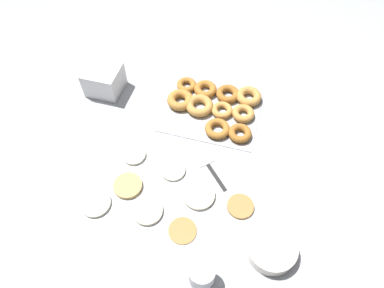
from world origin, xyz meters
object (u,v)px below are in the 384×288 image
object	(u,v)px
pancake_2	(182,230)
donut_tray	(214,106)
pancake_5	(199,195)
pancake_1	(96,203)
pancake_3	(147,211)
container_stack	(104,80)
pancake_4	(134,155)
pancake_6	(240,206)
paper_cup	(202,275)
spatula	(204,159)
pancake_0	(173,170)
pancake_7	(128,186)
batter_bowl	(271,248)

from	to	relation	value
pancake_2	donut_tray	size ratio (longest dim) A/B	0.24
pancake_2	pancake_5	world-z (taller)	pancake_5
pancake_2	donut_tray	bearing A→B (deg)	-87.65
pancake_1	pancake_3	world-z (taller)	same
pancake_5	container_stack	size ratio (longest dim) A/B	0.79
pancake_4	pancake_5	bearing A→B (deg)	160.60
pancake_6	pancake_4	bearing A→B (deg)	-13.19
paper_cup	spatula	xyz separation A→B (m)	(0.10, -0.41, -0.05)
pancake_5	paper_cup	world-z (taller)	paper_cup
container_stack	spatula	xyz separation A→B (m)	(-0.49, 0.23, -0.05)
pancake_1	pancake_5	distance (m)	0.35
pancake_0	spatula	bearing A→B (deg)	-140.96
donut_tray	paper_cup	distance (m)	0.68
pancake_3	donut_tray	world-z (taller)	donut_tray
pancake_2	container_stack	bearing A→B (deg)	-46.52
pancake_5	pancake_7	world-z (taller)	pancake_7
pancake_1	pancake_6	world-z (taller)	pancake_1
pancake_0	donut_tray	world-z (taller)	donut_tray
pancake_6	paper_cup	distance (m)	0.27
pancake_1	pancake_5	size ratio (longest dim) A/B	0.93
pancake_4	pancake_5	xyz separation A→B (m)	(-0.27, 0.10, 0.00)
pancake_3	spatula	size ratio (longest dim) A/B	0.55
donut_tray	batter_bowl	world-z (taller)	batter_bowl
pancake_1	paper_cup	xyz separation A→B (m)	(-0.41, 0.14, 0.04)
pancake_0	paper_cup	bearing A→B (deg)	119.94
pancake_2	pancake_6	world-z (taller)	pancake_6
pancake_4	pancake_6	world-z (taller)	pancake_4
pancake_6	spatula	size ratio (longest dim) A/B	0.48
pancake_4	batter_bowl	world-z (taller)	batter_bowl
container_stack	paper_cup	xyz separation A→B (m)	(-0.59, 0.65, -0.01)
pancake_0	pancake_1	xyz separation A→B (m)	(0.21, 0.20, 0.00)
batter_bowl	paper_cup	xyz separation A→B (m)	(0.19, 0.14, 0.02)
container_stack	donut_tray	bearing A→B (deg)	-177.67
pancake_5	batter_bowl	bearing A→B (deg)	154.82
pancake_1	pancake_4	bearing A→B (deg)	-104.03
pancake_4	donut_tray	bearing A→B (deg)	-127.28
pancake_1	spatula	size ratio (longest dim) A/B	0.55
pancake_3	pancake_5	size ratio (longest dim) A/B	0.93
pancake_2	batter_bowl	world-z (taller)	batter_bowl
pancake_3	pancake_6	bearing A→B (deg)	-161.33
pancake_0	pancake_6	world-z (taller)	same
pancake_2	pancake_4	world-z (taller)	pancake_4
pancake_7	donut_tray	size ratio (longest dim) A/B	0.26
pancake_7	donut_tray	bearing A→B (deg)	-115.57
pancake_0	pancake_6	xyz separation A→B (m)	(-0.26, 0.07, -0.00)
pancake_7	donut_tray	xyz separation A→B (m)	(-0.21, -0.44, 0.01)
pancake_4	pancake_7	world-z (taller)	pancake_7
pancake_6	paper_cup	world-z (taller)	paper_cup
pancake_5	container_stack	world-z (taller)	container_stack
pancake_0	pancake_3	xyz separation A→B (m)	(0.03, 0.18, 0.00)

